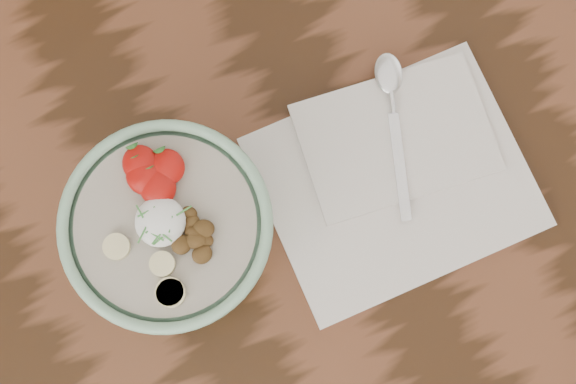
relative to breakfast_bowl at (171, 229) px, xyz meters
The scene contains 4 objects.
table 26.39cm from the breakfast_bowl, 13.99° to the right, with size 160.00×90.00×75.00cm.
breakfast_bowl is the anchor object (origin of this frame).
napkin 25.78cm from the breakfast_bowl, ahead, with size 29.33×24.92×1.76cm.
spoon 28.61cm from the breakfast_bowl, ahead, with size 8.57×18.78×1.00cm.
Camera 1 is at (-13.44, -8.99, 163.59)cm, focal length 50.00 mm.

